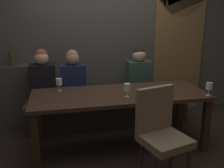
# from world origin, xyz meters

# --- Properties ---
(ground) EXTENTS (9.00, 9.00, 0.00)m
(ground) POSITION_xyz_m (0.00, 0.00, 0.00)
(ground) COLOR black
(back_wall_tiled) EXTENTS (6.00, 0.12, 3.00)m
(back_wall_tiled) POSITION_xyz_m (0.00, 1.22, 1.50)
(back_wall_tiled) COLOR #4C4944
(back_wall_tiled) RESTS_ON ground
(arched_door) EXTENTS (0.90, 0.05, 2.55)m
(arched_door) POSITION_xyz_m (1.35, 1.15, 1.36)
(arched_door) COLOR olive
(arched_door) RESTS_ON ground
(back_counter) EXTENTS (1.10, 0.28, 0.95)m
(back_counter) POSITION_xyz_m (-1.55, 1.04, 0.47)
(back_counter) COLOR #413E3A
(back_counter) RESTS_ON ground
(dining_table) EXTENTS (2.20, 0.84, 0.74)m
(dining_table) POSITION_xyz_m (0.00, 0.00, 0.65)
(dining_table) COLOR #342217
(dining_table) RESTS_ON ground
(banquette_bench) EXTENTS (2.50, 0.44, 0.45)m
(banquette_bench) POSITION_xyz_m (0.00, 0.70, 0.23)
(banquette_bench) COLOR #312A23
(banquette_bench) RESTS_ON ground
(chair_near_side) EXTENTS (0.54, 0.54, 0.98)m
(chair_near_side) POSITION_xyz_m (0.25, -0.72, 0.56)
(chair_near_side) COLOR #3D281C
(chair_near_side) RESTS_ON ground
(diner_redhead) EXTENTS (0.36, 0.24, 0.78)m
(diner_redhead) POSITION_xyz_m (-0.97, 0.71, 0.82)
(diner_redhead) COLOR black
(diner_redhead) RESTS_ON banquette_bench
(diner_bearded) EXTENTS (0.36, 0.24, 0.76)m
(diner_bearded) POSITION_xyz_m (-0.53, 0.72, 0.81)
(diner_bearded) COLOR #192342
(diner_bearded) RESTS_ON banquette_bench
(diner_far_end) EXTENTS (0.36, 0.24, 0.77)m
(diner_far_end) POSITION_xyz_m (0.47, 0.68, 0.82)
(diner_far_end) COLOR #2D473D
(diner_far_end) RESTS_ON banquette_bench
(wine_bottle_pale_label) EXTENTS (0.08, 0.08, 0.33)m
(wine_bottle_pale_label) POSITION_xyz_m (-1.41, 1.02, 1.07)
(wine_bottle_pale_label) COLOR #384728
(wine_bottle_pale_label) RESTS_ON back_counter
(wine_glass_near_left) EXTENTS (0.08, 0.08, 0.16)m
(wine_glass_near_left) POSITION_xyz_m (-0.74, 0.26, 0.86)
(wine_glass_near_left) COLOR silver
(wine_glass_near_left) RESTS_ON dining_table
(wine_glass_near_right) EXTENTS (0.08, 0.08, 0.16)m
(wine_glass_near_right) POSITION_xyz_m (1.03, -0.34, 0.85)
(wine_glass_near_right) COLOR silver
(wine_glass_near_right) RESTS_ON dining_table
(wine_glass_center_back) EXTENTS (0.08, 0.08, 0.16)m
(wine_glass_center_back) POSITION_xyz_m (0.05, -0.16, 0.86)
(wine_glass_center_back) COLOR silver
(wine_glass_center_back) RESTS_ON dining_table
(dessert_plate) EXTENTS (0.19, 0.19, 0.05)m
(dessert_plate) POSITION_xyz_m (0.41, -0.18, 0.75)
(dessert_plate) COLOR white
(dessert_plate) RESTS_ON dining_table
(fork_on_table) EXTENTS (0.07, 0.17, 0.01)m
(fork_on_table) POSITION_xyz_m (0.55, -0.15, 0.74)
(fork_on_table) COLOR silver
(fork_on_table) RESTS_ON dining_table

